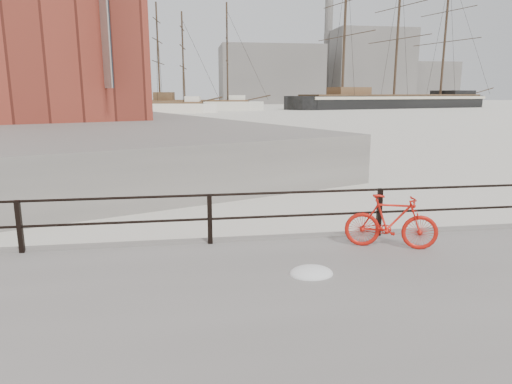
{
  "coord_description": "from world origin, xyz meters",
  "views": [
    {
      "loc": [
        -7.4,
        -8.79,
        3.26
      ],
      "look_at": [
        -5.83,
        1.5,
        1.0
      ],
      "focal_mm": 32.0,
      "sensor_mm": 36.0,
      "label": 1
    }
  ],
  "objects_px": {
    "bicycle": "(391,222)",
    "barque_black": "(393,108)",
    "schooner_mid": "(194,110)",
    "schooner_left": "(155,113)"
  },
  "relations": [
    {
      "from": "barque_black",
      "to": "schooner_mid",
      "type": "xyz_separation_m",
      "value": [
        -44.6,
        -5.81,
        0.0
      ]
    },
    {
      "from": "schooner_mid",
      "to": "schooner_left",
      "type": "distance_m",
      "value": 13.28
    },
    {
      "from": "barque_black",
      "to": "schooner_mid",
      "type": "bearing_deg",
      "value": 171.89
    },
    {
      "from": "schooner_mid",
      "to": "schooner_left",
      "type": "bearing_deg",
      "value": -114.5
    },
    {
      "from": "barque_black",
      "to": "schooner_mid",
      "type": "height_order",
      "value": "barque_black"
    },
    {
      "from": "bicycle",
      "to": "schooner_mid",
      "type": "distance_m",
      "value": 84.93
    },
    {
      "from": "bicycle",
      "to": "barque_black",
      "type": "relative_size",
      "value": 0.03
    },
    {
      "from": "barque_black",
      "to": "schooner_mid",
      "type": "distance_m",
      "value": 44.98
    },
    {
      "from": "schooner_mid",
      "to": "schooner_left",
      "type": "height_order",
      "value": "schooner_mid"
    },
    {
      "from": "barque_black",
      "to": "schooner_left",
      "type": "bearing_deg",
      "value": -177.19
    }
  ]
}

